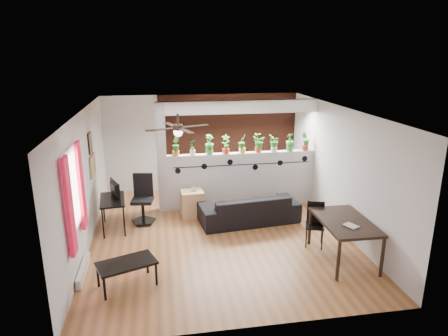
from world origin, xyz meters
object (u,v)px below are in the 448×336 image
at_px(potted_plant_2, 209,144).
at_px(dining_table, 345,224).
at_px(ceiling_fan, 178,129).
at_px(potted_plant_7, 290,141).
at_px(potted_plant_1, 193,147).
at_px(computer_desk, 112,202).
at_px(cup, 194,189).
at_px(folding_chair, 315,220).
at_px(potted_plant_4, 242,143).
at_px(potted_plant_8, 305,141).
at_px(office_chair, 143,202).
at_px(potted_plant_3, 226,144).
at_px(potted_plant_0, 176,146).
at_px(potted_plant_5, 258,143).
at_px(sofa, 249,209).
at_px(coffee_table, 126,265).
at_px(potted_plant_6, 274,143).
at_px(cube_shelf, 192,204).

distance_m(potted_plant_2, dining_table, 3.69).
bearing_deg(ceiling_fan, potted_plant_7, 32.88).
xyz_separation_m(potted_plant_1, computer_desk, (-1.81, -0.89, -0.92)).
distance_m(potted_plant_2, cup, 1.13).
xyz_separation_m(dining_table, folding_chair, (-0.29, 0.66, -0.18)).
bearing_deg(cup, potted_plant_4, 21.27).
distance_m(potted_plant_8, office_chair, 4.15).
bearing_deg(potted_plant_3, potted_plant_0, 180.00).
distance_m(potted_plant_5, folding_chair, 2.57).
height_order(potted_plant_8, office_chair, potted_plant_8).
bearing_deg(sofa, potted_plant_5, -120.00).
bearing_deg(potted_plant_4, potted_plant_8, 0.00).
xyz_separation_m(ceiling_fan, potted_plant_0, (0.02, 1.80, -0.73)).
xyz_separation_m(cup, office_chair, (-1.15, -0.14, -0.19)).
xyz_separation_m(computer_desk, folding_chair, (3.98, -1.37, -0.11)).
xyz_separation_m(potted_plant_8, office_chair, (-3.95, -0.61, -1.11)).
distance_m(computer_desk, coffee_table, 2.33).
bearing_deg(office_chair, potted_plant_6, 10.96).
distance_m(potted_plant_7, cube_shelf, 2.80).
distance_m(ceiling_fan, potted_plant_0, 1.94).
xyz_separation_m(computer_desk, coffee_table, (0.42, -2.28, -0.24)).
relative_size(potted_plant_2, potted_plant_7, 1.06).
distance_m(potted_plant_3, potted_plant_4, 0.40).
xyz_separation_m(ceiling_fan, computer_desk, (-1.39, 0.91, -1.69)).
distance_m(potted_plant_5, dining_table, 3.18).
relative_size(potted_plant_3, sofa, 0.22).
bearing_deg(folding_chair, coffee_table, -165.76).
distance_m(cube_shelf, computer_desk, 1.80).
relative_size(potted_plant_3, dining_table, 0.32).
bearing_deg(potted_plant_5, cube_shelf, -164.10).
height_order(potted_plant_8, cube_shelf, potted_plant_8).
distance_m(potted_plant_4, potted_plant_6, 0.79).
bearing_deg(sofa, potted_plant_3, -76.44).
xyz_separation_m(potted_plant_0, potted_plant_3, (1.19, 0.00, 0.01)).
height_order(potted_plant_5, folding_chair, potted_plant_5).
height_order(potted_plant_1, potted_plant_6, potted_plant_6).
relative_size(potted_plant_4, office_chair, 0.42).
bearing_deg(dining_table, cup, 135.54).
bearing_deg(potted_plant_1, office_chair, -152.67).
bearing_deg(potted_plant_2, potted_plant_0, -180.00).
bearing_deg(potted_plant_4, coffee_table, -129.06).
height_order(computer_desk, office_chair, office_chair).
relative_size(potted_plant_0, potted_plant_3, 0.98).
bearing_deg(potted_plant_1, coffee_table, -113.61).
xyz_separation_m(ceiling_fan, potted_plant_6, (2.39, 1.80, -0.74)).
height_order(potted_plant_1, dining_table, potted_plant_1).
bearing_deg(potted_plant_4, cup, -158.73).
bearing_deg(potted_plant_2, cup, -131.90).
height_order(potted_plant_0, office_chair, potted_plant_0).
xyz_separation_m(potted_plant_2, coffee_table, (-1.78, -3.16, -1.22)).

